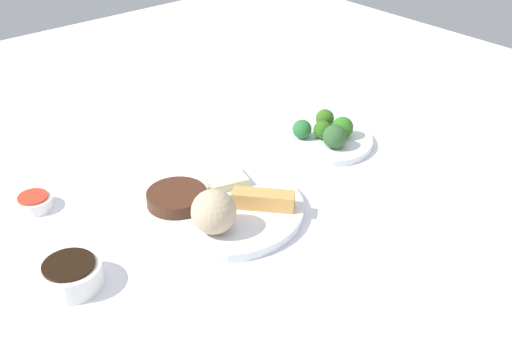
{
  "coord_description": "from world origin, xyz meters",
  "views": [
    {
      "loc": [
        -0.54,
        -0.72,
        0.64
      ],
      "look_at": [
        0.09,
        0.02,
        0.06
      ],
      "focal_mm": 45.04,
      "sensor_mm": 36.0,
      "label": 1
    }
  ],
  "objects_px": {
    "broccoli_plate": "(324,141)",
    "soy_sauce_bowl": "(70,275)",
    "main_plate": "(220,209)",
    "sauce_ramekin_sweet_and_sour": "(34,203)"
  },
  "relations": [
    {
      "from": "soy_sauce_bowl",
      "to": "broccoli_plate",
      "type": "bearing_deg",
      "value": 6.45
    },
    {
      "from": "broccoli_plate",
      "to": "sauce_ramekin_sweet_and_sour",
      "type": "relative_size",
      "value": 3.17
    },
    {
      "from": "broccoli_plate",
      "to": "soy_sauce_bowl",
      "type": "relative_size",
      "value": 2.14
    },
    {
      "from": "broccoli_plate",
      "to": "sauce_ramekin_sweet_and_sour",
      "type": "bearing_deg",
      "value": 163.83
    },
    {
      "from": "broccoli_plate",
      "to": "main_plate",
      "type": "bearing_deg",
      "value": -169.04
    },
    {
      "from": "main_plate",
      "to": "soy_sauce_bowl",
      "type": "distance_m",
      "value": 0.28
    },
    {
      "from": "main_plate",
      "to": "broccoli_plate",
      "type": "distance_m",
      "value": 0.32
    },
    {
      "from": "main_plate",
      "to": "soy_sauce_bowl",
      "type": "height_order",
      "value": "soy_sauce_bowl"
    },
    {
      "from": "broccoli_plate",
      "to": "soy_sauce_bowl",
      "type": "bearing_deg",
      "value": -173.55
    },
    {
      "from": "broccoli_plate",
      "to": "soy_sauce_bowl",
      "type": "xyz_separation_m",
      "value": [
        -0.59,
        -0.07,
        0.01
      ]
    }
  ]
}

